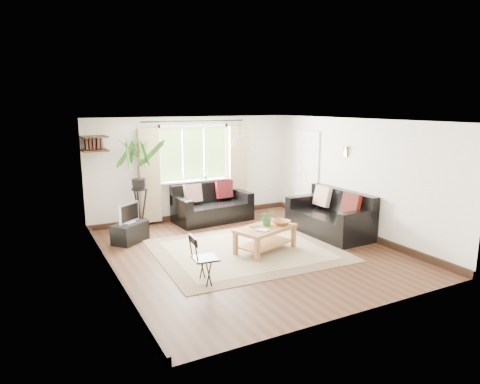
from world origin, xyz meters
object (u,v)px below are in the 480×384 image
palm_stand (139,185)px  sofa_right (329,214)px  sofa_back (213,204)px  coffee_table (265,239)px  tv_stand (130,233)px  folding_chair (205,259)px

palm_stand → sofa_right: bearing=-32.0°
sofa_back → coffee_table: bearing=-94.7°
sofa_back → tv_stand: bearing=-166.8°
tv_stand → palm_stand: bearing=22.7°
tv_stand → folding_chair: folding_chair is taller
coffee_table → palm_stand: bearing=124.5°
coffee_table → tv_stand: size_ratio=1.60×
sofa_right → coffee_table: 1.77m
sofa_back → tv_stand: size_ratio=2.46×
coffee_table → folding_chair: folding_chair is taller
sofa_back → folding_chair: sofa_back is taller
tv_stand → sofa_right: bearing=-58.3°
sofa_back → sofa_right: (1.73, -2.07, 0.02)m
sofa_back → coffee_table: 2.39m
coffee_table → palm_stand: (-1.68, 2.44, 0.76)m
sofa_right → folding_chair: size_ratio=2.41×
sofa_right → coffee_table: bearing=-81.8°
sofa_right → palm_stand: bearing=-123.9°
sofa_back → folding_chair: bearing=-120.5°
tv_stand → palm_stand: 1.15m
tv_stand → folding_chair: bearing=-116.2°
coffee_table → sofa_back: bearing=90.0°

